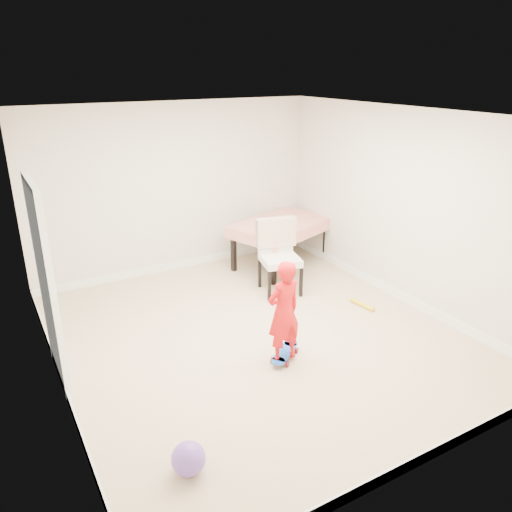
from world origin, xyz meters
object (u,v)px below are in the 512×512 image
skateboard (285,355)px  balloon (188,459)px  child (284,315)px  dining_table (281,243)px  dining_chair (280,258)px

skateboard → balloon: balloon is taller
skateboard → child: size_ratio=0.48×
dining_table → dining_chair: 1.06m
skateboard → dining_chair: bearing=23.0°
dining_table → balloon: 4.60m
skateboard → child: 0.55m
child → dining_table: bearing=-129.1°
skateboard → child: bearing=-175.5°
dining_chair → balloon: (-2.48, -2.55, -0.39)m
child → balloon: size_ratio=4.16×
dining_chair → skateboard: 1.82m
dining_table → dining_chair: size_ratio=1.51×
child → balloon: (-1.53, -0.98, -0.44)m
child → skateboard: bearing=-146.1°
child → balloon: bearing=25.8°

